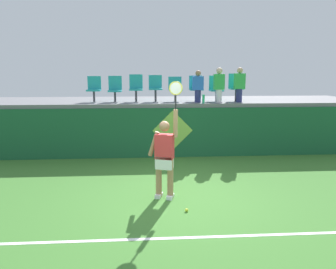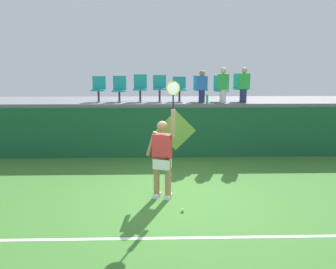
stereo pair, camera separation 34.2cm
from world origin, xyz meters
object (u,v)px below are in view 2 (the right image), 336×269
(tennis_player, at_px, (162,155))
(stadium_chair_0, at_px, (99,88))
(spectator_1, at_px, (202,86))
(stadium_chair_5, at_px, (200,87))
(stadium_chair_3, at_px, (160,87))
(stadium_chair_7, at_px, (240,86))
(stadium_chair_6, at_px, (220,88))
(stadium_chair_4, at_px, (179,88))
(stadium_chair_1, at_px, (119,88))
(water_bottle, at_px, (207,99))
(stadium_chair_2, at_px, (140,87))
(spectator_2, at_px, (223,84))
(spectator_0, at_px, (244,84))
(tennis_ball, at_px, (182,210))

(tennis_player, relative_size, stadium_chair_0, 2.98)
(spectator_1, bearing_deg, stadium_chair_5, 90.00)
(stadium_chair_3, bearing_deg, stadium_chair_7, 0.10)
(tennis_player, relative_size, stadium_chair_6, 2.93)
(stadium_chair_4, height_order, spectator_1, spectator_1)
(stadium_chair_4, bearing_deg, stadium_chair_1, 179.78)
(tennis_player, height_order, stadium_chair_7, stadium_chair_7)
(water_bottle, bearing_deg, stadium_chair_1, 164.46)
(stadium_chair_1, relative_size, stadium_chair_2, 0.95)
(water_bottle, bearing_deg, spectator_2, 30.84)
(spectator_0, distance_m, spectator_1, 1.36)
(stadium_chair_6, bearing_deg, stadium_chair_5, -179.65)
(spectator_1, relative_size, spectator_2, 0.92)
(tennis_ball, height_order, stadium_chair_4, stadium_chair_4)
(tennis_player, xyz_separation_m, tennis_ball, (0.38, -0.77, -0.92))
(stadium_chair_0, distance_m, spectator_1, 3.42)
(stadium_chair_2, distance_m, spectator_1, 2.06)
(stadium_chair_7, bearing_deg, spectator_2, -146.05)
(stadium_chair_7, distance_m, spectator_0, 0.47)
(spectator_2, bearing_deg, stadium_chair_3, 167.66)
(stadium_chair_1, bearing_deg, stadium_chair_3, -0.22)
(stadium_chair_5, height_order, spectator_2, spectator_2)
(stadium_chair_5, distance_m, stadium_chair_7, 1.36)
(tennis_player, bearing_deg, spectator_0, 55.89)
(tennis_ball, relative_size, stadium_chair_0, 0.08)
(water_bottle, height_order, spectator_1, spectator_1)
(tennis_ball, relative_size, stadium_chair_1, 0.08)
(tennis_player, height_order, spectator_0, spectator_0)
(tennis_ball, height_order, spectator_2, spectator_2)
(stadium_chair_4, bearing_deg, water_bottle, -43.27)
(stadium_chair_6, distance_m, spectator_0, 0.83)
(stadium_chair_2, bearing_deg, stadium_chair_6, 0.01)
(tennis_ball, relative_size, stadium_chair_5, 0.08)
(tennis_player, bearing_deg, stadium_chair_4, 82.04)
(tennis_ball, xyz_separation_m, spectator_2, (1.62, 4.73, 2.25))
(stadium_chair_6, height_order, stadium_chair_7, stadium_chair_7)
(tennis_ball, distance_m, stadium_chair_5, 5.69)
(stadium_chair_7, relative_size, spectator_2, 0.82)
(stadium_chair_0, height_order, stadium_chair_5, stadium_chair_5)
(water_bottle, bearing_deg, stadium_chair_2, 159.79)
(tennis_player, xyz_separation_m, water_bottle, (1.45, 3.63, 0.88))
(stadium_chair_6, bearing_deg, spectator_1, -147.48)
(stadium_chair_0, relative_size, stadium_chair_6, 0.98)
(tennis_ball, bearing_deg, stadium_chair_3, 94.72)
(stadium_chair_2, bearing_deg, stadium_chair_3, -0.43)
(stadium_chair_1, height_order, stadium_chair_2, stadium_chair_2)
(stadium_chair_0, relative_size, stadium_chair_1, 0.99)
(stadium_chair_6, relative_size, spectator_2, 0.77)
(stadium_chair_5, xyz_separation_m, stadium_chair_7, (1.36, 0.00, 0.04))
(stadium_chair_1, bearing_deg, spectator_1, -9.17)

